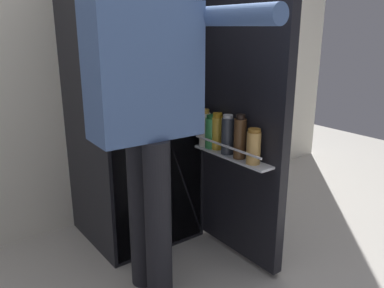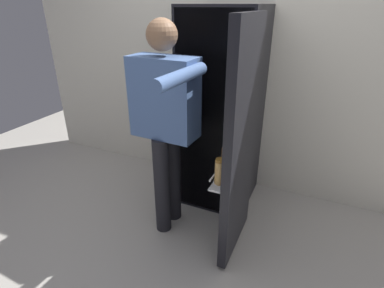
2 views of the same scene
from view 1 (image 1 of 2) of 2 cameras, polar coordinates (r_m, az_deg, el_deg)
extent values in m
plane|color=#B7B2A8|center=(2.18, -0.63, -18.10)|extent=(6.55, 6.55, 0.00)
cube|color=silver|center=(2.57, -13.19, 16.44)|extent=(4.40, 0.10, 2.50)
cube|color=black|center=(2.30, -8.89, 6.10)|extent=(0.60, 0.60, 1.66)
cube|color=white|center=(2.04, -4.94, 4.92)|extent=(0.56, 0.01, 1.62)
cube|color=white|center=(2.10, -5.55, 3.04)|extent=(0.52, 0.09, 0.01)
cube|color=black|center=(2.02, 7.62, 4.59)|extent=(0.06, 0.58, 1.59)
cube|color=white|center=(2.03, 5.83, -1.80)|extent=(0.09, 0.51, 0.01)
cylinder|color=silver|center=(1.98, 5.02, -0.35)|extent=(0.01, 0.49, 0.01)
cylinder|color=brown|center=(1.96, 7.04, 0.77)|extent=(0.06, 0.06, 0.20)
cylinder|color=black|center=(1.93, 7.16, 3.99)|extent=(0.05, 0.05, 0.02)
cylinder|color=tan|center=(1.89, 9.01, -0.59)|extent=(0.07, 0.07, 0.16)
cylinder|color=#996623|center=(1.87, 9.13, 1.96)|extent=(0.06, 0.06, 0.02)
cylinder|color=green|center=(2.12, 2.88, 1.63)|extent=(0.07, 0.07, 0.17)
cylinder|color=#195B28|center=(2.10, 2.92, 4.06)|extent=(0.05, 0.05, 0.02)
cylinder|color=#333842|center=(2.02, 5.22, 1.16)|extent=(0.06, 0.06, 0.19)
cylinder|color=silver|center=(1.99, 5.30, 4.03)|extent=(0.05, 0.05, 0.02)
cylinder|color=gold|center=(2.10, 3.73, 1.58)|extent=(0.06, 0.06, 0.18)
cylinder|color=#BC8419|center=(2.07, 3.79, 4.24)|extent=(0.05, 0.05, 0.02)
cylinder|color=#EDE5CC|center=(2.15, 1.88, 2.12)|extent=(0.06, 0.06, 0.19)
cylinder|color=#B78933|center=(2.12, 1.90, 4.85)|extent=(0.05, 0.05, 0.02)
cylinder|color=red|center=(2.08, -6.11, 4.38)|extent=(0.10, 0.10, 0.09)
cylinder|color=black|center=(1.92, -7.47, -9.71)|extent=(0.12, 0.12, 0.79)
cylinder|color=black|center=(1.79, -4.97, -11.75)|extent=(0.12, 0.12, 0.79)
cube|color=#4C6BA3|center=(1.66, -7.02, 10.52)|extent=(0.48, 0.24, 0.56)
cylinder|color=#4C6BA3|center=(1.87, -10.36, 10.36)|extent=(0.08, 0.08, 0.53)
cylinder|color=#4C6BA3|center=(1.60, 5.69, 18.25)|extent=(0.10, 0.53, 0.08)
camera|label=2|loc=(1.89, 67.71, 19.63)|focal=28.05mm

